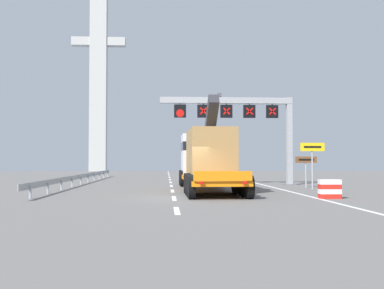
{
  "coord_description": "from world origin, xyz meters",
  "views": [
    {
      "loc": [
        -0.97,
        -22.79,
        1.79
      ],
      "look_at": [
        0.72,
        7.31,
        2.83
      ],
      "focal_mm": 43.93,
      "sensor_mm": 36.0,
      "label": 1
    }
  ],
  "objects_px": {
    "heavy_haul_truck_orange": "(206,157)",
    "bridge_pylon_distant": "(99,65)",
    "overhead_lane_gantry": "(244,115)",
    "exit_sign_yellow": "(312,154)",
    "crash_barrier_striped": "(330,189)",
    "tourist_info_sign_brown": "(306,164)"
  },
  "relations": [
    {
      "from": "exit_sign_yellow",
      "to": "crash_barrier_striped",
      "type": "bearing_deg",
      "value": -101.35
    },
    {
      "from": "overhead_lane_gantry",
      "to": "exit_sign_yellow",
      "type": "relative_size",
      "value": 3.43
    },
    {
      "from": "overhead_lane_gantry",
      "to": "heavy_haul_truck_orange",
      "type": "height_order",
      "value": "overhead_lane_gantry"
    },
    {
      "from": "crash_barrier_striped",
      "to": "bridge_pylon_distant",
      "type": "bearing_deg",
      "value": 108.25
    },
    {
      "from": "tourist_info_sign_brown",
      "to": "crash_barrier_striped",
      "type": "bearing_deg",
      "value": -100.09
    },
    {
      "from": "tourist_info_sign_brown",
      "to": "crash_barrier_striped",
      "type": "height_order",
      "value": "tourist_info_sign_brown"
    },
    {
      "from": "heavy_haul_truck_orange",
      "to": "bridge_pylon_distant",
      "type": "relative_size",
      "value": 0.4
    },
    {
      "from": "exit_sign_yellow",
      "to": "tourist_info_sign_brown",
      "type": "height_order",
      "value": "exit_sign_yellow"
    },
    {
      "from": "overhead_lane_gantry",
      "to": "heavy_haul_truck_orange",
      "type": "bearing_deg",
      "value": -123.55
    },
    {
      "from": "heavy_haul_truck_orange",
      "to": "exit_sign_yellow",
      "type": "xyz_separation_m",
      "value": [
        6.63,
        -0.43,
        0.21
      ]
    },
    {
      "from": "crash_barrier_striped",
      "to": "exit_sign_yellow",
      "type": "bearing_deg",
      "value": 78.65
    },
    {
      "from": "overhead_lane_gantry",
      "to": "bridge_pylon_distant",
      "type": "relative_size",
      "value": 0.28
    },
    {
      "from": "crash_barrier_striped",
      "to": "bridge_pylon_distant",
      "type": "height_order",
      "value": "bridge_pylon_distant"
    },
    {
      "from": "overhead_lane_gantry",
      "to": "exit_sign_yellow",
      "type": "height_order",
      "value": "overhead_lane_gantry"
    },
    {
      "from": "tourist_info_sign_brown",
      "to": "heavy_haul_truck_orange",
      "type": "bearing_deg",
      "value": -167.46
    },
    {
      "from": "heavy_haul_truck_orange",
      "to": "bridge_pylon_distant",
      "type": "bearing_deg",
      "value": 105.35
    },
    {
      "from": "heavy_haul_truck_orange",
      "to": "tourist_info_sign_brown",
      "type": "relative_size",
      "value": 6.83
    },
    {
      "from": "exit_sign_yellow",
      "to": "heavy_haul_truck_orange",
      "type": "bearing_deg",
      "value": 176.31
    },
    {
      "from": "overhead_lane_gantry",
      "to": "crash_barrier_striped",
      "type": "relative_size",
      "value": 9.74
    },
    {
      "from": "overhead_lane_gantry",
      "to": "crash_barrier_striped",
      "type": "xyz_separation_m",
      "value": [
        2.04,
        -12.2,
        -4.68
      ]
    },
    {
      "from": "crash_barrier_striped",
      "to": "bridge_pylon_distant",
      "type": "distance_m",
      "value": 63.56
    },
    {
      "from": "exit_sign_yellow",
      "to": "tourist_info_sign_brown",
      "type": "distance_m",
      "value": 2.05
    }
  ]
}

